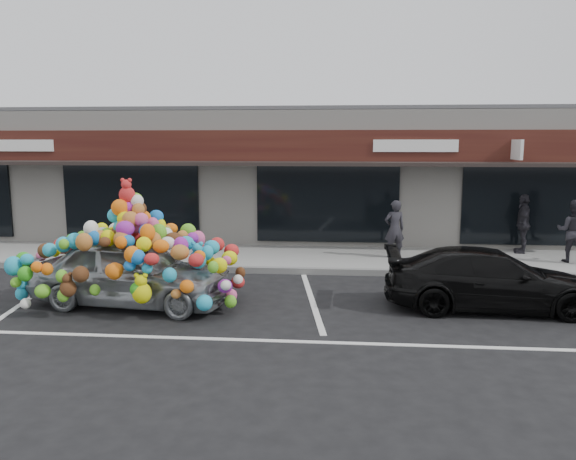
# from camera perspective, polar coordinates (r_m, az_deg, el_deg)

# --- Properties ---
(ground) EXTENTS (90.00, 90.00, 0.00)m
(ground) POSITION_cam_1_polar(r_m,az_deg,el_deg) (12.09, -11.09, -6.91)
(ground) COLOR black
(ground) RESTS_ON ground
(shop_building) EXTENTS (24.00, 7.20, 4.31)m
(shop_building) POSITION_cam_1_polar(r_m,az_deg,el_deg) (19.91, -4.49, 5.77)
(shop_building) COLOR silver
(shop_building) RESTS_ON ground
(sidewalk) EXTENTS (26.00, 3.00, 0.15)m
(sidewalk) POSITION_cam_1_polar(r_m,az_deg,el_deg) (15.84, -7.08, -2.73)
(sidewalk) COLOR gray
(sidewalk) RESTS_ON ground
(kerb) EXTENTS (26.00, 0.18, 0.16)m
(kerb) POSITION_cam_1_polar(r_m,az_deg,el_deg) (14.41, -8.33, -3.94)
(kerb) COLOR slate
(kerb) RESTS_ON ground
(parking_stripe_left) EXTENTS (0.73, 4.37, 0.01)m
(parking_stripe_left) POSITION_cam_1_polar(r_m,az_deg,el_deg) (13.50, -24.08, -5.84)
(parking_stripe_left) COLOR silver
(parking_stripe_left) RESTS_ON ground
(parking_stripe_mid) EXTENTS (0.73, 4.37, 0.01)m
(parking_stripe_mid) POSITION_cam_1_polar(r_m,az_deg,el_deg) (11.83, 2.43, -7.08)
(parking_stripe_mid) COLOR silver
(parking_stripe_mid) RESTS_ON ground
(lane_line) EXTENTS (14.00, 0.12, 0.01)m
(lane_line) POSITION_cam_1_polar(r_m,az_deg,el_deg) (9.53, -3.21, -11.12)
(lane_line) COLOR silver
(lane_line) RESTS_ON ground
(toy_car) EXTENTS (2.94, 4.51, 2.51)m
(toy_car) POSITION_cam_1_polar(r_m,az_deg,el_deg) (11.69, -15.60, -3.31)
(toy_car) COLOR #A7ABB1
(toy_car) RESTS_ON ground
(black_sedan) EXTENTS (1.78, 4.15, 1.19)m
(black_sedan) POSITION_cam_1_polar(r_m,az_deg,el_deg) (11.76, 19.85, -4.74)
(black_sedan) COLOR black
(black_sedan) RESTS_ON ground
(pedestrian_a) EXTENTS (0.65, 0.52, 1.57)m
(pedestrian_a) POSITION_cam_1_polar(r_m,az_deg,el_deg) (15.45, 10.76, 0.11)
(pedestrian_a) COLOR black
(pedestrian_a) RESTS_ON sidewalk
(pedestrian_b) EXTENTS (1.00, 0.92, 1.64)m
(pedestrian_b) POSITION_cam_1_polar(r_m,az_deg,el_deg) (16.35, 26.98, -0.10)
(pedestrian_b) COLOR black
(pedestrian_b) RESTS_ON sidewalk
(pedestrian_c) EXTENTS (1.05, 0.62, 1.67)m
(pedestrian_c) POSITION_cam_1_polar(r_m,az_deg,el_deg) (17.12, 22.76, 0.60)
(pedestrian_c) COLOR black
(pedestrian_c) RESTS_ON sidewalk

